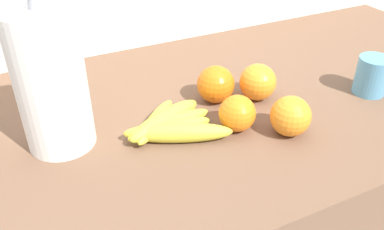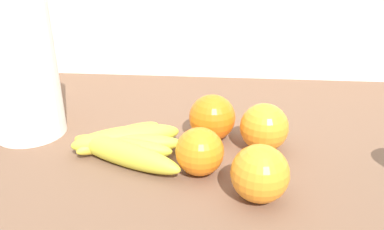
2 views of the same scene
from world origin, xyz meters
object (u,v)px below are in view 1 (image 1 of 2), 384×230
Objects in this scene: orange_back_right at (216,84)px; mug at (372,76)px; orange_far_right at (258,82)px; paper_towel_roll at (51,82)px; orange_front at (237,113)px; banana_bunch at (169,126)px; orange_center at (290,116)px.

orange_back_right is 0.96× the size of mug.
mug reaches higher than orange_far_right.
paper_towel_roll is 0.69m from mug.
paper_towel_roll reaches higher than orange_front.
orange_back_right is at bearing 160.10° from mug.
paper_towel_roll reaches higher than orange_back_right.
paper_towel_roll is at bearing 161.56° from orange_front.
orange_far_right is at bearing -3.14° from paper_towel_roll.
banana_bunch is 0.16m from orange_back_right.
paper_towel_roll reaches higher than mug.
paper_towel_roll reaches higher than banana_bunch.
banana_bunch is at bearing 154.66° from orange_center.
paper_towel_roll is at bearing 170.39° from mug.
orange_far_right is at bearing 159.86° from mug.
orange_far_right is 0.26m from mug.
orange_far_right reaches higher than banana_bunch.
orange_front is 0.91× the size of orange_far_right.
orange_center is at bearing -22.00° from paper_towel_roll.
orange_far_right reaches higher than orange_center.
orange_center is at bearing -25.34° from banana_bunch.
banana_bunch is at bearing -153.41° from orange_back_right.
orange_front is 0.86× the size of mug.
paper_towel_roll reaches higher than orange_center.
orange_center reaches higher than banana_bunch.
banana_bunch is 2.53× the size of orange_far_right.
orange_center is at bearing -169.09° from mug.
orange_far_right is (0.23, 0.04, 0.02)m from banana_bunch.
orange_front is (0.13, -0.04, 0.02)m from banana_bunch.
paper_towel_roll is (-0.32, 0.11, 0.09)m from orange_front.
orange_front is at bearing -140.80° from orange_far_right.
orange_back_right is 0.09m from orange_far_right.
orange_front is 0.89× the size of orange_back_right.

